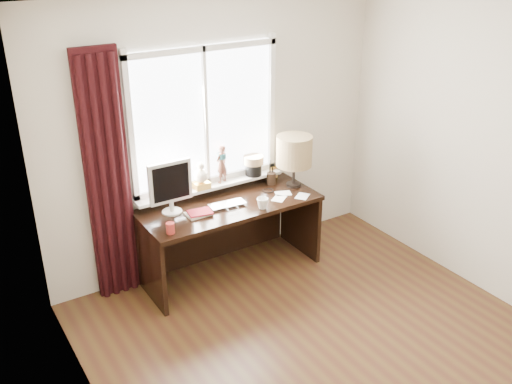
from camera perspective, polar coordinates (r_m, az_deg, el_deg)
floor at (r=4.67m, az=9.12°, el=-16.67°), size 3.50×4.00×0.00m
ceiling at (r=3.56m, az=12.01°, el=16.76°), size 3.50×4.00×0.00m
wall_back at (r=5.45m, az=-3.78°, el=5.77°), size 3.50×0.00×2.60m
wall_left at (r=3.17m, az=-14.31°, el=-9.91°), size 0.00×4.00×2.60m
laptop at (r=5.26m, az=-2.86°, el=-1.27°), size 0.36×0.25×0.03m
mug at (r=5.19m, az=0.65°, el=-1.10°), size 0.14×0.14×0.11m
red_cup at (r=4.82m, az=-8.56°, el=-3.59°), size 0.07×0.07×0.09m
window at (r=5.34m, az=-4.85°, el=5.42°), size 1.52×0.21×1.40m
curtain at (r=5.03m, az=-14.57°, el=1.09°), size 0.38×0.09×2.25m
desk at (r=5.50m, az=-3.10°, el=-3.04°), size 1.70×0.70×0.75m
monitor at (r=5.07m, az=-8.57°, el=0.77°), size 0.40×0.18×0.49m
notebook_stack at (r=5.11m, az=-5.72°, el=-2.12°), size 0.24×0.18×0.03m
brush_holder at (r=5.69m, az=1.54°, el=1.38°), size 0.09×0.09×0.25m
icon_frame at (r=5.82m, az=1.81°, el=1.96°), size 0.10×0.04×0.13m
table_lamp at (r=5.54m, az=3.85°, el=4.05°), size 0.35×0.35×0.52m
loose_papers at (r=5.46m, az=3.24°, el=-0.40°), size 0.40×0.32×0.00m
desk_cables at (r=5.41m, az=-0.83°, el=-0.56°), size 0.51×0.19×0.01m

